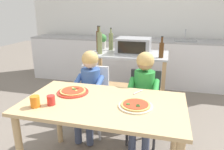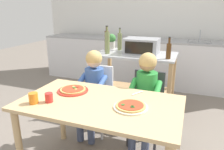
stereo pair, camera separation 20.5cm
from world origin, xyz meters
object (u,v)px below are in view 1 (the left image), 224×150
at_px(toaster_oven, 134,46).
at_px(pizza_plate_cream, 136,105).
at_px(pizza_plate_red_rimmed, 73,91).
at_px(bottle_slim_sauce, 98,41).
at_px(serving_spoon, 138,92).
at_px(kitchen_island_cart, 128,72).
at_px(child_in_blue_striped_shirt, 89,84).
at_px(bottle_brown_beer, 161,49).
at_px(bottle_tall_green_wine, 100,43).
at_px(drinking_cup_red, 51,100).
at_px(drinking_cup_orange, 35,101).
at_px(potted_herb_plant, 102,41).
at_px(dining_chair_right, 144,101).
at_px(child_in_green_shirt, 143,89).
at_px(dining_chair_left, 93,95).
at_px(dining_table, 103,112).
at_px(bottle_squat_spirits, 111,41).

distance_m(toaster_oven, pizza_plate_cream, 1.45).
bearing_deg(pizza_plate_red_rimmed, bottle_slim_sauce, 96.66).
height_order(pizza_plate_cream, serving_spoon, pizza_plate_cream).
xyz_separation_m(kitchen_island_cart, child_in_blue_striped_shirt, (-0.30, -0.81, 0.07)).
distance_m(bottle_brown_beer, child_in_blue_striped_shirt, 1.04).
relative_size(bottle_tall_green_wine, drinking_cup_red, 4.76).
height_order(bottle_slim_sauce, drinking_cup_orange, bottle_slim_sauce).
bearing_deg(bottle_brown_beer, pizza_plate_red_rimmed, -125.74).
relative_size(potted_herb_plant, drinking_cup_red, 2.88).
bearing_deg(potted_herb_plant, bottle_slim_sauce, -87.30).
relative_size(drinking_cup_red, serving_spoon, 0.58).
bearing_deg(dining_chair_right, drinking_cup_orange, -131.73).
bearing_deg(child_in_green_shirt, toaster_oven, 106.57).
relative_size(drinking_cup_orange, drinking_cup_red, 1.14).
relative_size(kitchen_island_cart, toaster_oven, 2.37).
distance_m(bottle_tall_green_wine, dining_chair_left, 0.78).
distance_m(child_in_green_shirt, drinking_cup_red, 0.98).
bearing_deg(bottle_brown_beer, serving_spoon, -100.26).
relative_size(kitchen_island_cart, child_in_blue_striped_shirt, 1.09).
relative_size(pizza_plate_cream, serving_spoon, 2.01).
xyz_separation_m(pizza_plate_red_rimmed, pizza_plate_cream, (0.62, -0.15, 0.00)).
distance_m(dining_table, serving_spoon, 0.40).
relative_size(dining_chair_left, drinking_cup_orange, 8.76).
distance_m(bottle_slim_sauce, pizza_plate_red_rimmed, 1.26).
xyz_separation_m(bottle_brown_beer, bottle_tall_green_wine, (-0.84, 0.03, 0.05)).
bearing_deg(serving_spoon, dining_chair_left, 147.04).
distance_m(potted_herb_plant, dining_table, 1.69).
height_order(pizza_plate_red_rimmed, serving_spoon, pizza_plate_red_rimmed).
distance_m(potted_herb_plant, drinking_cup_red, 1.75).
relative_size(bottle_squat_spirits, bottle_tall_green_wine, 0.87).
relative_size(dining_table, child_in_green_shirt, 1.33).
xyz_separation_m(kitchen_island_cart, bottle_tall_green_wine, (-0.38, -0.15, 0.44)).
relative_size(bottle_slim_sauce, dining_chair_right, 0.46).
relative_size(kitchen_island_cart, pizza_plate_cream, 3.94).
xyz_separation_m(bottle_squat_spirits, bottle_slim_sauce, (-0.14, -0.17, 0.02)).
height_order(bottle_squat_spirits, dining_chair_left, bottle_squat_spirits).
relative_size(bottle_slim_sauce, pizza_plate_red_rimmed, 1.27).
xyz_separation_m(drinking_cup_orange, drinking_cup_red, (0.10, 0.07, -0.01)).
bearing_deg(dining_chair_left, bottle_slim_sauce, 101.90).
height_order(dining_chair_left, dining_chair_right, same).
height_order(bottle_slim_sauce, drinking_cup_red, bottle_slim_sauce).
distance_m(kitchen_island_cart, drinking_cup_red, 1.58).
height_order(kitchen_island_cart, pizza_plate_cream, kitchen_island_cart).
bearing_deg(bottle_brown_beer, kitchen_island_cart, 158.73).
height_order(dining_chair_left, drinking_cup_red, dining_chair_left).
relative_size(dining_chair_right, serving_spoon, 5.79).
relative_size(child_in_green_shirt, pizza_plate_red_rimmed, 3.53).
distance_m(bottle_slim_sauce, drinking_cup_orange, 1.60).
relative_size(bottle_slim_sauce, serving_spoon, 2.67).
bearing_deg(bottle_tall_green_wine, pizza_plate_cream, -60.51).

